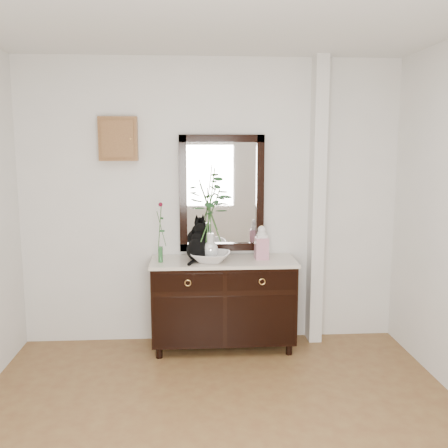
{
  "coord_description": "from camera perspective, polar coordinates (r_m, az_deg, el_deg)",
  "views": [
    {
      "loc": [
        -0.18,
        -2.73,
        1.89
      ],
      "look_at": [
        0.1,
        1.63,
        1.2
      ],
      "focal_mm": 40.0,
      "sensor_mm": 36.0,
      "label": 1
    }
  ],
  "objects": [
    {
      "name": "wall_back",
      "position": [
        4.75,
        -1.47,
        2.43
      ],
      "size": [
        3.6,
        0.04,
        2.7
      ],
      "primitive_type": "cube",
      "color": "silver",
      "rests_on": "ground"
    },
    {
      "name": "key_cabinet",
      "position": [
        4.72,
        -11.99,
        9.5
      ],
      "size": [
        0.35,
        0.1,
        0.4
      ],
      "primitive_type": "cube",
      "color": "brown",
      "rests_on": "wall_back"
    },
    {
      "name": "cat",
      "position": [
        4.54,
        -2.95,
        -2.05
      ],
      "size": [
        0.33,
        0.36,
        0.35
      ],
      "primitive_type": null,
      "rotation": [
        0.0,
        0.0,
        -0.32
      ],
      "color": "black",
      "rests_on": "sideboard"
    },
    {
      "name": "wall_mirror",
      "position": [
        4.73,
        -0.26,
        3.5
      ],
      "size": [
        0.8,
        0.06,
        1.1
      ],
      "color": "black",
      "rests_on": "wall_back"
    },
    {
      "name": "bud_vase_rose",
      "position": [
        4.49,
        -7.32,
        -0.9
      ],
      "size": [
        0.09,
        0.09,
        0.55
      ],
      "primitive_type": null,
      "rotation": [
        0.0,
        0.0,
        -0.37
      ],
      "color": "#2C6632",
      "rests_on": "sideboard"
    },
    {
      "name": "ginger_jar",
      "position": [
        4.61,
        4.32,
        -2.06
      ],
      "size": [
        0.13,
        0.13,
        0.32
      ],
      "primitive_type": null,
      "rotation": [
        0.0,
        0.0,
        0.05
      ],
      "color": "white",
      "rests_on": "sideboard"
    },
    {
      "name": "vase_branches",
      "position": [
        4.45,
        -1.57,
        1.21
      ],
      "size": [
        0.49,
        0.49,
        0.84
      ],
      "primitive_type": null,
      "rotation": [
        0.0,
        0.0,
        0.26
      ],
      "color": "silver",
      "rests_on": "lotus_bowl"
    },
    {
      "name": "sideboard",
      "position": [
        4.69,
        -0.08,
        -8.6
      ],
      "size": [
        1.33,
        0.52,
        0.82
      ],
      "color": "black",
      "rests_on": "ground"
    },
    {
      "name": "pilaster",
      "position": [
        4.81,
        10.56,
        2.37
      ],
      "size": [
        0.12,
        0.2,
        2.7
      ],
      "primitive_type": "cube",
      "color": "silver",
      "rests_on": "ground"
    },
    {
      "name": "lotus_bowl",
      "position": [
        4.52,
        -1.55,
        -3.78
      ],
      "size": [
        0.42,
        0.42,
        0.09
      ],
      "primitive_type": "imported",
      "rotation": [
        0.0,
        0.0,
        -0.22
      ],
      "color": "silver",
      "rests_on": "sideboard"
    }
  ]
}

